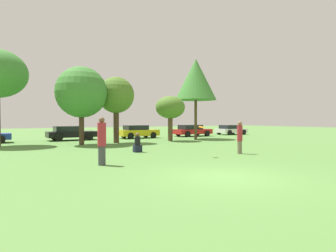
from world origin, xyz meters
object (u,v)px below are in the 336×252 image
Objects in this scene: bystander_sitting at (137,144)px; tree_2 at (81,92)px; parked_car_white at (231,130)px; person_thrower at (102,141)px; parked_car_yellow at (138,131)px; parked_car_red at (192,130)px; parked_car_black at (71,133)px; person_catcher at (240,137)px; tree_3 at (116,96)px; tree_5 at (196,79)px; frisbee at (201,127)px; tree_4 at (170,108)px.

bystander_sitting is 7.43m from tree_2.
person_thrower is at bearing -145.53° from parked_car_white.
parked_car_red is at bearing -1.55° from parked_car_yellow.
parked_car_red is at bearing -3.68° from parked_car_black.
parked_car_black is 19.17m from parked_car_white.
person_catcher is 11.13m from tree_3.
person_thrower is 7.72m from person_catcher.
tree_5 is at bearing 4.73° from tree_3.
tree_3 is (4.32, 10.33, 2.75)m from person_thrower.
person_catcher is 12.02m from tree_2.
parked_car_white is (20.98, 15.43, -0.38)m from person_thrower.
bystander_sitting is at bearing -75.54° from tree_2.
person_catcher is at bearing -57.96° from tree_2.
parked_car_black reaches higher than parked_car_white.
parked_car_black is 6.40m from parked_car_yellow.
person_thrower reaches higher than frisbee.
tree_4 reaches higher than person_thrower.
tree_5 is 1.91× the size of parked_car_yellow.
parked_car_white is (16.66, 5.10, -3.13)m from tree_3.
person_thrower is 0.26× the size of tree_5.
person_thrower is 0.49× the size of parked_car_yellow.
person_catcher is (7.72, 0.11, -0.08)m from person_thrower.
tree_5 is (3.35, 0.91, 2.81)m from tree_4.
parked_car_white is at bearing -1.36° from parked_car_black.
person_catcher is 2.68m from frisbee.
tree_2 is at bearing -166.23° from parked_car_white.
parked_car_red is (6.57, 0.04, -0.01)m from parked_car_yellow.
parked_car_yellow is (-0.98, 4.72, -2.21)m from tree_4.
person_catcher is 0.42× the size of parked_car_black.
person_thrower reaches higher than parked_car_white.
tree_4 is (5.99, 6.50, 2.42)m from bystander_sitting.
frisbee reaches higher than parked_car_yellow.
tree_5 is 10.81m from parked_car_white.
parked_car_white is (19.17, 0.17, -0.06)m from parked_car_black.
person_catcher is 20.27m from parked_car_white.
bystander_sitting is 0.29× the size of parked_car_white.
tree_4 is 0.90× the size of parked_car_red.
person_thrower is 13.76m from tree_4.
parked_car_black is (0.28, 5.27, -3.18)m from tree_2.
person_thrower is 1.11× the size of person_catcher.
tree_4 is at bearing -164.83° from tree_5.
parked_car_yellow is at bearing -5.86° from parked_car_black.
frisbee is 0.26× the size of bystander_sitting.
parked_car_black is at bearing 96.70° from bystander_sitting.
tree_4 is 1.01× the size of parked_car_white.
parked_car_yellow is at bearing 78.16° from frisbee.
frisbee is 13.85m from tree_5.
tree_3 is at bearing 6.90° from tree_2.
person_thrower is 6.77× the size of frisbee.
tree_3 is 4.93m from tree_4.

